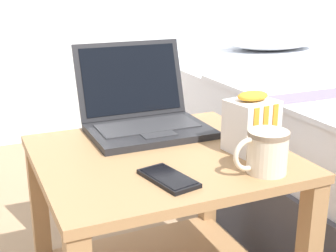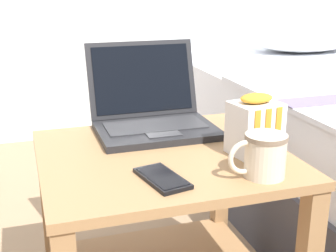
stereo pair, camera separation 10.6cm
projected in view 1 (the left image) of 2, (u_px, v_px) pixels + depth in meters
name	position (u px, v px, depth m)	size (l,w,h in m)	color
bedside_table	(162.00, 216.00, 1.17)	(0.58, 0.54, 0.48)	#997047
laptop	(143.00, 113.00, 1.28)	(0.32, 0.29, 0.23)	black
mug_front_left	(266.00, 150.00, 1.00)	(0.13, 0.09, 0.09)	beige
snack_bag	(251.00, 124.00, 1.12)	(0.12, 0.11, 0.15)	white
cell_phone	(168.00, 178.00, 0.97)	(0.10, 0.15, 0.01)	black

